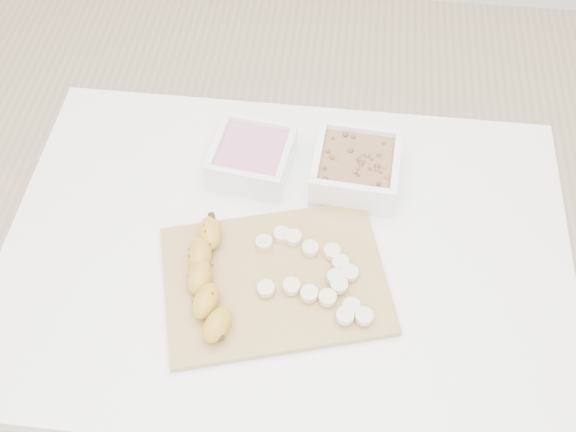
# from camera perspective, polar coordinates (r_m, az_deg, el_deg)

# --- Properties ---
(ground) EXTENTS (3.50, 3.50, 0.00)m
(ground) POSITION_cam_1_polar(r_m,az_deg,el_deg) (1.81, -0.11, -15.47)
(ground) COLOR #C6AD89
(ground) RESTS_ON ground
(table) EXTENTS (1.00, 0.70, 0.75)m
(table) POSITION_cam_1_polar(r_m,az_deg,el_deg) (1.21, -0.16, -5.34)
(table) COLOR white
(table) RESTS_ON ground
(bowl_yogurt) EXTENTS (0.16, 0.16, 0.07)m
(bowl_yogurt) POSITION_cam_1_polar(r_m,az_deg,el_deg) (1.21, -3.20, 5.26)
(bowl_yogurt) COLOR white
(bowl_yogurt) RESTS_ON table
(bowl_granola) EXTENTS (0.16, 0.16, 0.07)m
(bowl_granola) POSITION_cam_1_polar(r_m,az_deg,el_deg) (1.20, 6.03, 4.30)
(bowl_granola) COLOR white
(bowl_granola) RESTS_ON table
(cutting_board) EXTENTS (0.43, 0.36, 0.01)m
(cutting_board) POSITION_cam_1_polar(r_m,az_deg,el_deg) (1.09, -1.17, -5.69)
(cutting_board) COLOR tan
(cutting_board) RESTS_ON table
(banana) EXTENTS (0.07, 0.23, 0.04)m
(banana) POSITION_cam_1_polar(r_m,az_deg,el_deg) (1.07, -7.04, -5.69)
(banana) COLOR #B58724
(banana) RESTS_ON cutting_board
(banana_slices) EXTENTS (0.21, 0.18, 0.02)m
(banana_slices) POSITION_cam_1_polar(r_m,az_deg,el_deg) (1.08, 2.71, -5.30)
(banana_slices) COLOR beige
(banana_slices) RESTS_ON cutting_board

